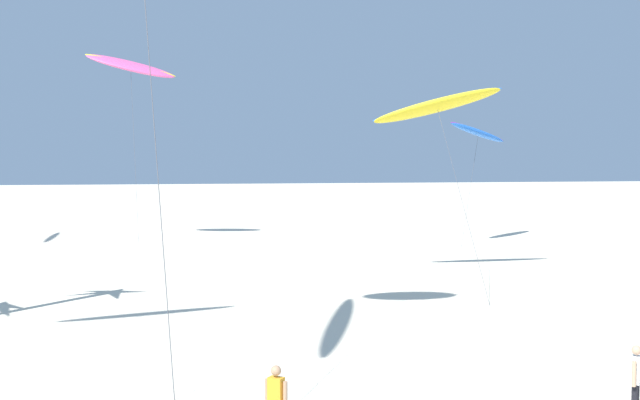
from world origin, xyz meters
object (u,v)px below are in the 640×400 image
(flying_kite_1, at_px, (131,66))
(person_near_right, at_px, (636,381))
(flying_kite_5, at_px, (478,133))
(flying_kite_2, at_px, (437,105))

(flying_kite_1, bearing_deg, person_near_right, -69.61)
(flying_kite_5, bearing_deg, flying_kite_1, 170.96)
(flying_kite_2, relative_size, person_near_right, 5.31)
(flying_kite_5, relative_size, person_near_right, 4.57)
(flying_kite_1, relative_size, flying_kite_2, 1.35)
(flying_kite_2, bearing_deg, flying_kite_5, 63.01)
(person_near_right, bearing_deg, flying_kite_2, 85.52)
(flying_kite_1, relative_size, person_near_right, 7.18)
(flying_kite_1, bearing_deg, flying_kite_2, -47.41)
(flying_kite_5, distance_m, person_near_right, 35.35)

